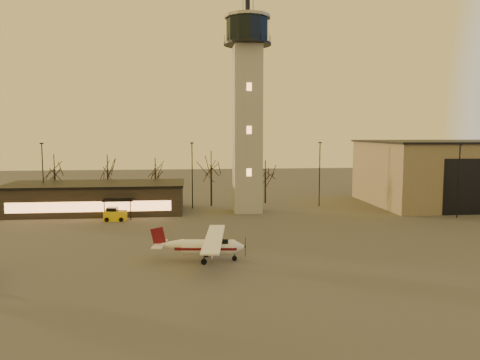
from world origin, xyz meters
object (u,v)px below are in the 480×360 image
object	(u,v)px
terminal	(96,198)
cessna_front	(210,249)
control_tower	(247,100)
hangar	(463,172)
service_cart	(115,216)

from	to	relation	value
terminal	cessna_front	size ratio (longest dim) A/B	2.21
control_tower	cessna_front	world-z (taller)	control_tower
control_tower	hangar	bearing A→B (deg)	6.31
hangar	terminal	distance (m)	58.11
cessna_front	hangar	bearing A→B (deg)	41.43
terminal	cessna_front	world-z (taller)	terminal
control_tower	service_cart	bearing A→B (deg)	-164.67
cessna_front	service_cart	distance (m)	23.82
service_cart	cessna_front	bearing A→B (deg)	-55.76
hangar	service_cart	xyz separation A→B (m)	(-54.33, -9.00, -4.47)
cessna_front	control_tower	bearing A→B (deg)	82.07
control_tower	hangar	xyz separation A→B (m)	(36.00, 3.98, -11.17)
service_cart	terminal	bearing A→B (deg)	122.51
control_tower	terminal	world-z (taller)	control_tower
terminal	cessna_front	distance (m)	31.74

